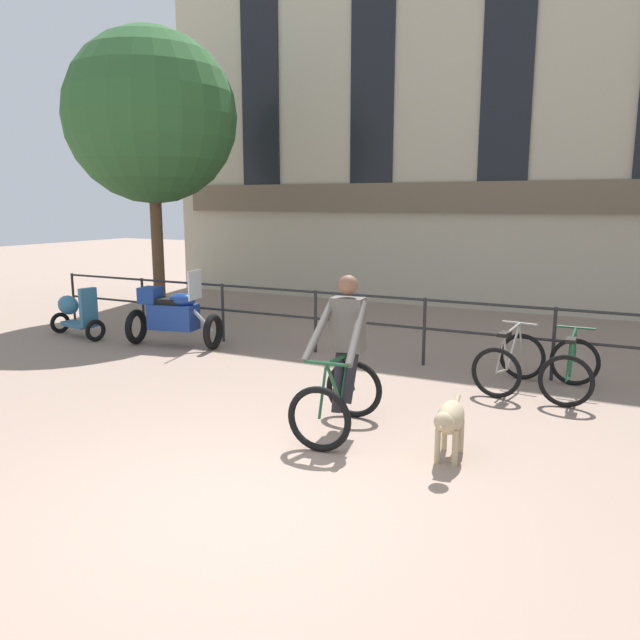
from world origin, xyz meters
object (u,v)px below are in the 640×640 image
(parked_bicycle_near_lamp, at_px, (510,362))
(dog, at_px, (450,420))
(parked_motorcycle, at_px, (173,315))
(parked_bicycle_mid_left, at_px, (571,369))
(parked_scooter, at_px, (75,313))
(cyclist_with_bike, at_px, (342,362))

(parked_bicycle_near_lamp, bearing_deg, dog, 96.58)
(parked_motorcycle, distance_m, parked_bicycle_mid_left, 6.46)
(parked_motorcycle, distance_m, parked_bicycle_near_lamp, 5.69)
(dog, height_order, parked_motorcycle, parked_motorcycle)
(dog, xyz_separation_m, parked_scooter, (-7.76, 2.46, 0.05))
(parked_bicycle_near_lamp, bearing_deg, cyclist_with_bike, 68.98)
(cyclist_with_bike, xyz_separation_m, parked_bicycle_near_lamp, (1.36, 2.43, -0.41))
(parked_motorcycle, bearing_deg, parked_scooter, 84.53)
(dog, relative_size, parked_bicycle_mid_left, 0.86)
(cyclist_with_bike, xyz_separation_m, parked_motorcycle, (-4.32, 2.35, -0.20))
(parked_bicycle_mid_left, bearing_deg, parked_motorcycle, 1.21)
(parked_bicycle_near_lamp, distance_m, parked_scooter, 7.85)
(dog, height_order, parked_bicycle_mid_left, parked_bicycle_mid_left)
(dog, xyz_separation_m, parked_bicycle_near_lamp, (0.08, 2.73, -0.05))
(parked_scooter, bearing_deg, parked_bicycle_mid_left, -76.90)
(parked_scooter, bearing_deg, cyclist_with_bike, -97.12)
(cyclist_with_bike, height_order, parked_motorcycle, cyclist_with_bike)
(cyclist_with_bike, height_order, parked_bicycle_near_lamp, cyclist_with_bike)
(dog, distance_m, parked_scooter, 8.15)
(parked_bicycle_mid_left, distance_m, parked_scooter, 8.62)
(cyclist_with_bike, bearing_deg, dog, -18.37)
(parked_motorcycle, bearing_deg, parked_bicycle_mid_left, -99.64)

